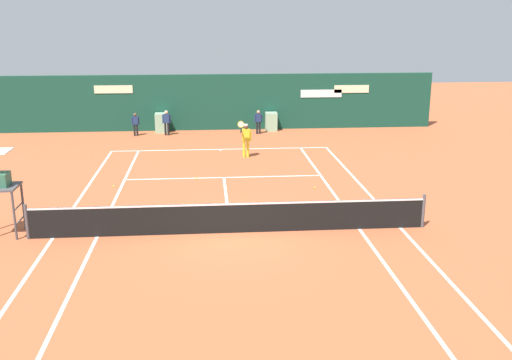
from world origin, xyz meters
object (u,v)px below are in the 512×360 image
object	(u,v)px
ball_kid_centre_post	(167,121)
tennis_ball_near_service_line	(196,179)
ball_kid_left_post	(258,120)
tennis_ball_by_sideline	(114,186)
ball_kid_right_post	(135,123)
tennis_ball_mid_court	(315,187)
player_on_baseline	(246,137)

from	to	relation	value
ball_kid_centre_post	tennis_ball_near_service_line	xyz separation A→B (m)	(1.72, -9.32, -0.76)
ball_kid_left_post	tennis_ball_by_sideline	bearing A→B (deg)	48.58
ball_kid_right_post	tennis_ball_mid_court	size ratio (longest dim) A/B	18.55
player_on_baseline	tennis_ball_near_service_line	size ratio (longest dim) A/B	26.45
ball_kid_right_post	tennis_ball_near_service_line	world-z (taller)	ball_kid_right_post
ball_kid_centre_post	tennis_ball_by_sideline	distance (m)	10.28
player_on_baseline	ball_kid_right_post	size ratio (longest dim) A/B	1.43
ball_kid_right_post	ball_kid_centre_post	world-z (taller)	ball_kid_centre_post
tennis_ball_near_service_line	tennis_ball_by_sideline	bearing A→B (deg)	-165.44
player_on_baseline	tennis_ball_near_service_line	bearing A→B (deg)	63.01
ball_kid_centre_post	tennis_ball_near_service_line	distance (m)	9.51
ball_kid_right_post	ball_kid_centre_post	distance (m)	1.69
ball_kid_centre_post	tennis_ball_by_sideline	size ratio (longest dim) A/B	20.21
ball_kid_left_post	tennis_ball_by_sideline	distance (m)	12.08
ball_kid_right_post	ball_kid_left_post	bearing A→B (deg)	172.25
ball_kid_left_post	tennis_ball_near_service_line	world-z (taller)	ball_kid_left_post
ball_kid_left_post	tennis_ball_mid_court	bearing A→B (deg)	87.52
player_on_baseline	ball_kid_left_post	world-z (taller)	player_on_baseline
ball_kid_centre_post	ball_kid_left_post	size ratio (longest dim) A/B	1.04
ball_kid_right_post	tennis_ball_by_sideline	world-z (taller)	ball_kid_right_post
player_on_baseline	ball_kid_right_post	bearing A→B (deg)	-40.36
ball_kid_right_post	tennis_ball_by_sideline	size ratio (longest dim) A/B	18.55
player_on_baseline	ball_kid_right_post	distance (m)	7.98
player_on_baseline	tennis_ball_mid_court	distance (m)	5.91
player_on_baseline	tennis_ball_mid_court	size ratio (longest dim) A/B	26.45
ball_kid_centre_post	tennis_ball_mid_court	world-z (taller)	ball_kid_centre_post
player_on_baseline	ball_kid_right_post	world-z (taller)	player_on_baseline
ball_kid_centre_post	tennis_ball_mid_court	distance (m)	12.67
ball_kid_right_post	tennis_ball_near_service_line	xyz separation A→B (m)	(3.41, -9.32, -0.69)
tennis_ball_mid_court	ball_kid_centre_post	bearing A→B (deg)	119.73
ball_kid_left_post	player_on_baseline	bearing A→B (deg)	70.34
ball_kid_right_post	ball_kid_centre_post	bearing A→B (deg)	172.25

